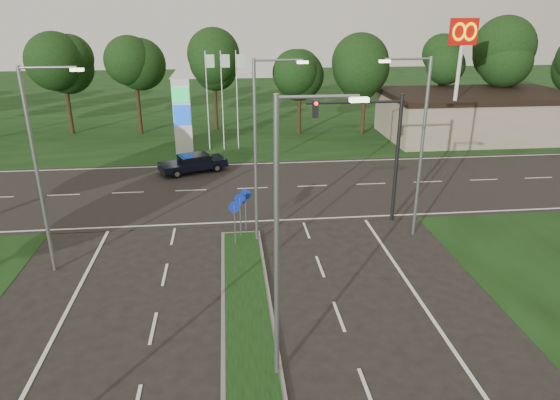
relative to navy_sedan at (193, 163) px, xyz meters
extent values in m
cube|color=black|center=(3.02, 26.99, -0.68)|extent=(160.00, 50.00, 0.02)
cube|color=black|center=(3.02, -4.01, -0.68)|extent=(160.00, 12.00, 0.02)
cube|color=gray|center=(25.02, 7.99, 1.32)|extent=(16.00, 9.00, 4.00)
cylinder|color=gray|center=(3.82, -22.01, 3.82)|extent=(0.16, 0.16, 9.00)
cylinder|color=gray|center=(4.92, -22.01, 8.22)|extent=(2.20, 0.10, 0.10)
cube|color=#FFF2CC|center=(6.02, -22.01, 8.12)|extent=(0.50, 0.22, 0.12)
cylinder|color=gray|center=(3.82, -12.01, 3.82)|extent=(0.16, 0.16, 9.00)
cylinder|color=gray|center=(4.92, -12.01, 8.22)|extent=(2.20, 0.10, 0.10)
cube|color=#FFF2CC|center=(6.02, -12.01, 8.12)|extent=(0.50, 0.22, 0.12)
cylinder|color=gray|center=(-5.48, -14.01, 3.82)|extent=(0.16, 0.16, 9.00)
cylinder|color=gray|center=(-4.38, -14.01, 8.22)|extent=(2.20, 0.10, 0.10)
cube|color=#FFF2CC|center=(-3.28, -14.01, 8.12)|extent=(0.50, 0.22, 0.12)
cylinder|color=gray|center=(12.02, -12.01, 3.82)|extent=(0.16, 0.16, 9.00)
cylinder|color=gray|center=(10.92, -12.01, 8.22)|extent=(2.20, 0.10, 0.10)
cube|color=#FFF2CC|center=(9.82, -12.01, 8.12)|extent=(0.50, 0.22, 0.12)
cylinder|color=black|center=(11.52, -10.01, 2.82)|extent=(0.20, 0.20, 7.00)
cylinder|color=black|center=(9.02, -10.01, 5.92)|extent=(5.00, 0.14, 0.14)
cube|color=black|center=(7.02, -10.01, 5.62)|extent=(0.28, 0.28, 0.90)
sphere|color=#FF190C|center=(7.02, -10.19, 5.92)|extent=(0.20, 0.20, 0.20)
cylinder|color=gray|center=(2.72, -12.51, 0.42)|extent=(0.06, 0.06, 2.20)
cylinder|color=#0C26A5|center=(2.72, -12.51, 1.42)|extent=(0.56, 0.04, 0.56)
cylinder|color=gray|center=(3.02, -11.51, 0.42)|extent=(0.06, 0.06, 2.20)
cylinder|color=#0C26A5|center=(3.02, -11.51, 1.42)|extent=(0.56, 0.04, 0.56)
cylinder|color=gray|center=(3.32, -10.81, 0.42)|extent=(0.06, 0.06, 2.20)
cylinder|color=#0C26A5|center=(3.32, -10.81, 1.42)|extent=(0.56, 0.04, 0.56)
cube|color=silver|center=(-0.98, 4.99, 2.32)|extent=(1.40, 0.30, 6.00)
cube|color=#0CA53F|center=(-0.98, 4.81, 4.12)|extent=(1.30, 0.08, 1.20)
cube|color=#0C3FBF|center=(-0.98, 4.81, 2.52)|extent=(1.30, 0.08, 1.60)
cylinder|color=silver|center=(1.02, 5.99, 3.32)|extent=(0.08, 0.08, 8.00)
cube|color=#B2D8B2|center=(1.37, 5.99, 6.52)|extent=(0.70, 0.02, 1.00)
cylinder|color=silver|center=(2.22, 5.99, 3.32)|extent=(0.08, 0.08, 8.00)
cube|color=#B2D8B2|center=(2.57, 5.99, 6.52)|extent=(0.70, 0.02, 1.00)
cylinder|color=silver|center=(3.42, 5.99, 3.32)|extent=(0.08, 0.08, 8.00)
cube|color=#B2D8B2|center=(3.77, 5.99, 6.52)|extent=(0.70, 0.02, 1.00)
cylinder|color=silver|center=(21.02, 3.99, 4.32)|extent=(0.30, 0.30, 10.00)
cube|color=#BF0C07|center=(21.02, 3.99, 8.72)|extent=(2.20, 0.35, 2.00)
torus|color=#FFC600|center=(20.57, 3.77, 8.72)|extent=(1.06, 0.16, 1.06)
torus|color=#FFC600|center=(21.47, 3.77, 8.72)|extent=(1.06, 0.16, 1.06)
cylinder|color=black|center=(3.02, 11.99, 1.52)|extent=(0.36, 0.36, 4.40)
sphere|color=black|center=(3.02, 11.99, 5.82)|extent=(6.00, 6.00, 6.00)
sphere|color=black|center=(3.32, 11.79, 6.82)|extent=(4.80, 4.80, 4.80)
cube|color=black|center=(-0.02, -0.01, -0.11)|extent=(5.01, 3.47, 0.47)
cube|color=black|center=(0.06, 0.03, 0.35)|extent=(2.49, 2.25, 0.44)
cube|color=black|center=(0.06, 0.03, 0.57)|extent=(2.11, 2.02, 0.04)
cylinder|color=black|center=(-1.08, -1.36, -0.36)|extent=(0.68, 0.44, 0.65)
cylinder|color=black|center=(-1.72, 0.25, -0.36)|extent=(0.68, 0.44, 0.65)
cylinder|color=black|center=(1.68, -0.27, -0.36)|extent=(0.68, 0.44, 0.65)
cylinder|color=black|center=(1.04, 1.34, -0.36)|extent=(0.68, 0.44, 0.65)
camera|label=1|loc=(2.53, -34.93, 10.35)|focal=32.00mm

